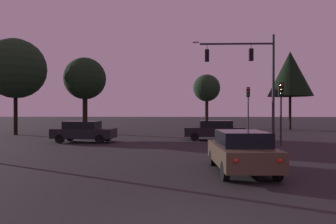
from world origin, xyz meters
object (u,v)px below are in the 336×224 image
at_px(car_crossing_right, 214,130).
at_px(tree_left_far, 16,69).
at_px(tree_right_cluster, 85,79).
at_px(car_crossing_left, 84,131).
at_px(traffic_light_corner_right, 248,101).
at_px(traffic_signal_mast_arm, 252,70).
at_px(tree_behind_sign, 290,74).
at_px(traffic_light_corner_left, 281,101).
at_px(tree_center_horizon, 207,88).
at_px(car_nearside_lane, 241,151).

xyz_separation_m(car_crossing_right, tree_left_far, (-18.09, 4.64, 5.46)).
distance_m(tree_left_far, tree_right_cluster, 6.36).
relative_size(car_crossing_left, car_crossing_right, 0.98).
bearing_deg(car_crossing_right, traffic_light_corner_right, 50.91).
xyz_separation_m(traffic_light_corner_right, car_crossing_left, (-13.29, -6.34, -2.35)).
bearing_deg(traffic_signal_mast_arm, tree_left_far, 165.39).
distance_m(car_crossing_right, tree_behind_sign, 18.12).
relative_size(traffic_light_corner_right, tree_right_cluster, 0.58).
xyz_separation_m(traffic_light_corner_left, car_crossing_right, (-3.89, 3.39, -2.12)).
height_order(car_crossing_right, tree_right_cluster, tree_right_cluster).
xyz_separation_m(car_crossing_left, tree_left_far, (-8.53, 6.39, 5.46)).
xyz_separation_m(traffic_signal_mast_arm, car_crossing_left, (-12.23, -0.98, -4.53)).
bearing_deg(tree_behind_sign, tree_left_far, -163.50).
bearing_deg(tree_center_horizon, tree_left_far, -147.68).
distance_m(tree_behind_sign, tree_center_horizon, 10.44).
distance_m(traffic_light_corner_right, car_crossing_right, 6.36).
bearing_deg(car_crossing_right, tree_center_horizon, 85.97).
bearing_deg(car_nearside_lane, car_crossing_left, 131.92).
relative_size(traffic_light_corner_left, tree_right_cluster, 0.53).
distance_m(car_crossing_left, tree_behind_sign, 26.02).
distance_m(traffic_light_corner_left, car_nearside_lane, 9.74).
distance_m(traffic_signal_mast_arm, tree_behind_sign, 16.28).
relative_size(traffic_light_corner_right, tree_center_horizon, 0.62).
bearing_deg(tree_behind_sign, tree_right_cluster, -164.70).
height_order(car_crossing_right, tree_center_horizon, tree_center_horizon).
distance_m(traffic_light_corner_right, tree_left_far, 22.03).
relative_size(traffic_light_corner_left, tree_left_far, 0.45).
bearing_deg(car_nearside_lane, traffic_signal_mast_arm, 73.81).
bearing_deg(traffic_light_corner_left, tree_left_far, 159.94).
height_order(car_nearside_lane, car_crossing_left, same).
bearing_deg(tree_right_cluster, tree_behind_sign, 15.30).
xyz_separation_m(traffic_light_corner_left, tree_right_cluster, (-16.08, 10.29, 2.60)).
xyz_separation_m(tree_behind_sign, tree_center_horizon, (-9.68, 3.62, -1.46)).
relative_size(tree_left_far, tree_right_cluster, 1.18).
bearing_deg(tree_right_cluster, car_crossing_left, -73.14).
bearing_deg(tree_right_cluster, traffic_light_corner_right, -8.29).
bearing_deg(car_crossing_right, tree_left_far, 165.62).
height_order(traffic_signal_mast_arm, tree_right_cluster, traffic_signal_mast_arm).
height_order(car_crossing_left, tree_left_far, tree_left_far).
relative_size(traffic_signal_mast_arm, tree_left_far, 0.87).
bearing_deg(tree_left_far, car_nearside_lane, -43.13).
bearing_deg(traffic_signal_mast_arm, tree_center_horizon, 94.80).
relative_size(car_crossing_left, tree_behind_sign, 0.48).
height_order(car_crossing_right, tree_left_far, tree_left_far).
xyz_separation_m(traffic_light_corner_right, tree_center_horizon, (-2.54, 12.25, 2.15)).
bearing_deg(car_crossing_left, car_crossing_right, 10.39).
bearing_deg(tree_center_horizon, tree_behind_sign, -20.50).
distance_m(car_nearside_lane, tree_behind_sign, 28.13).
height_order(tree_center_horizon, tree_right_cluster, tree_right_cluster).
relative_size(tree_behind_sign, tree_left_far, 1.05).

